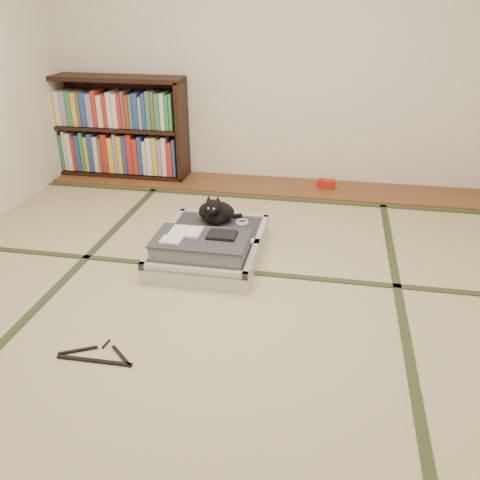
# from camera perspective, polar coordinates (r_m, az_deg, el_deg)

# --- Properties ---
(floor) EXTENTS (4.50, 4.50, 0.00)m
(floor) POSITION_cam_1_polar(r_m,az_deg,el_deg) (2.88, -2.29, -7.38)
(floor) COLOR tan
(floor) RESTS_ON ground
(wood_strip) EXTENTS (4.00, 0.50, 0.02)m
(wood_strip) POSITION_cam_1_polar(r_m,az_deg,el_deg) (4.66, 3.20, 6.07)
(wood_strip) COLOR brown
(wood_strip) RESTS_ON ground
(red_item) EXTENTS (0.16, 0.11, 0.07)m
(red_item) POSITION_cam_1_polar(r_m,az_deg,el_deg) (4.63, 9.62, 6.25)
(red_item) COLOR #AD190D
(red_item) RESTS_ON wood_strip
(room_shell) EXTENTS (4.50, 4.50, 4.50)m
(room_shell) POSITION_cam_1_polar(r_m,az_deg,el_deg) (2.42, -2.95, 23.04)
(room_shell) COLOR white
(room_shell) RESTS_ON ground
(tatami_borders) EXTENTS (4.00, 4.50, 0.01)m
(tatami_borders) POSITION_cam_1_polar(r_m,az_deg,el_deg) (3.30, -0.39, -2.71)
(tatami_borders) COLOR #2D381E
(tatami_borders) RESTS_ON ground
(bookcase) EXTENTS (1.35, 0.31, 0.92)m
(bookcase) POSITION_cam_1_polar(r_m,az_deg,el_deg) (4.99, -13.90, 12.02)
(bookcase) COLOR black
(bookcase) RESTS_ON wood_strip
(suitcase) EXTENTS (0.66, 0.88, 0.26)m
(suitcase) POSITION_cam_1_polar(r_m,az_deg,el_deg) (3.33, -3.56, -0.75)
(suitcase) COLOR #BBBBC1
(suitcase) RESTS_ON floor
(cat) EXTENTS (0.29, 0.30, 0.24)m
(cat) POSITION_cam_1_polar(r_m,az_deg,el_deg) (3.54, -2.73, 3.16)
(cat) COLOR black
(cat) RESTS_ON suitcase
(cable_coil) EXTENTS (0.09, 0.09, 0.02)m
(cable_coil) POSITION_cam_1_polar(r_m,az_deg,el_deg) (3.58, 0.25, 2.04)
(cable_coil) COLOR white
(cable_coil) RESTS_ON suitcase
(hanger) EXTENTS (0.39, 0.18, 0.01)m
(hanger) POSITION_cam_1_polar(r_m,az_deg,el_deg) (2.60, -15.74, -12.49)
(hanger) COLOR black
(hanger) RESTS_ON floor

